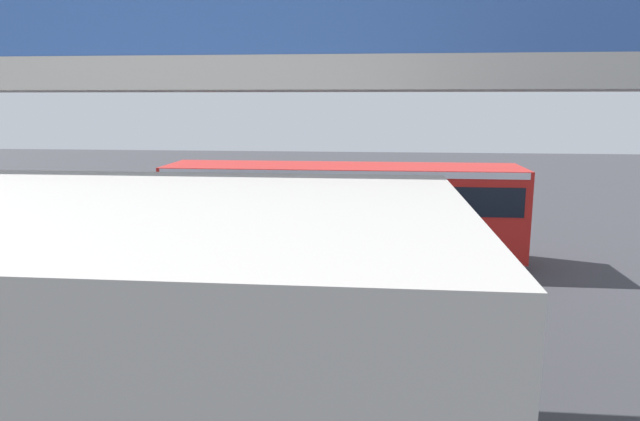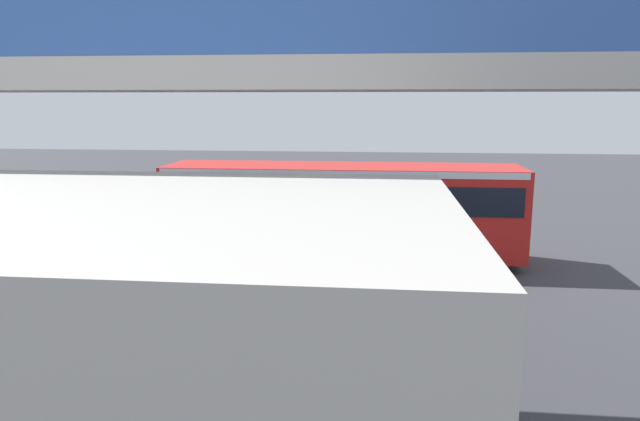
% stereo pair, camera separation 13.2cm
% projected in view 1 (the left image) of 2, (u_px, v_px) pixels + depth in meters
% --- Properties ---
extents(ground, '(80.00, 80.00, 0.00)m').
position_uv_depth(ground, '(332.00, 251.00, 20.26)').
color(ground, '#38383D').
extents(city_bus, '(11.54, 2.85, 3.15)m').
position_uv_depth(city_bus, '(342.00, 204.00, 18.91)').
color(city_bus, red).
rests_on(city_bus, ground).
extents(parked_van, '(4.80, 2.17, 2.05)m').
position_uv_depth(parked_van, '(19.00, 253.00, 15.54)').
color(parked_van, '#B7BCC6').
rests_on(parked_van, ground).
extents(bicycle_green, '(1.77, 0.44, 0.96)m').
position_uv_depth(bicycle_green, '(74.00, 251.00, 18.90)').
color(bicycle_green, black).
rests_on(bicycle_green, ground).
extents(bicycle_black, '(1.77, 0.44, 0.96)m').
position_uv_depth(bicycle_black, '(18.00, 258.00, 18.00)').
color(bicycle_black, black).
rests_on(bicycle_black, ground).
extents(pedestrian, '(0.38, 0.38, 1.79)m').
position_uv_depth(pedestrian, '(452.00, 220.00, 21.32)').
color(pedestrian, '#2D2D38').
rests_on(pedestrian, ground).
extents(lane_dash_leftmost, '(2.00, 0.20, 0.01)m').
position_uv_depth(lane_dash_leftmost, '(441.00, 240.00, 21.97)').
color(lane_dash_leftmost, silver).
rests_on(lane_dash_leftmost, ground).
extents(lane_dash_left, '(2.00, 0.20, 0.01)m').
position_uv_depth(lane_dash_left, '(336.00, 237.00, 22.35)').
color(lane_dash_left, silver).
rests_on(lane_dash_left, ground).
extents(lane_dash_centre, '(2.00, 0.20, 0.01)m').
position_uv_depth(lane_dash_centre, '(235.00, 235.00, 22.73)').
color(lane_dash_centre, silver).
rests_on(lane_dash_centre, ground).
extents(pedestrian_overpass, '(25.13, 2.60, 6.98)m').
position_uv_depth(pedestrian_overpass, '(289.00, 105.00, 9.75)').
color(pedestrian_overpass, '#B2ADA5').
rests_on(pedestrian_overpass, ground).
extents(station_building, '(9.00, 5.04, 4.20)m').
position_uv_depth(station_building, '(49.00, 387.00, 6.38)').
color(station_building, '#B2ADA5').
rests_on(station_building, ground).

